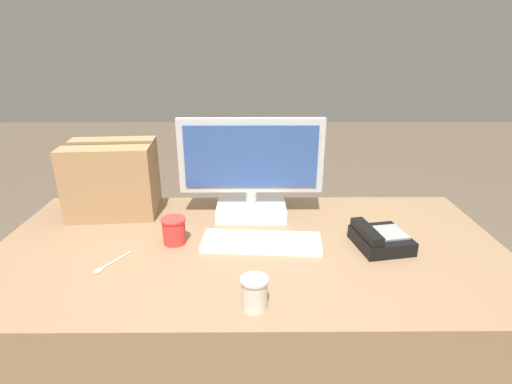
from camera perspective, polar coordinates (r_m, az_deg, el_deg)
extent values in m
cube|color=#8C6B4C|center=(1.65, -0.87, -19.20)|extent=(1.80, 0.90, 0.76)
cube|color=white|center=(1.66, -0.68, -2.39)|extent=(0.28, 0.22, 0.05)
cylinder|color=#B2B2B2|center=(1.64, -0.69, -0.77)|extent=(0.04, 0.04, 0.05)
cube|color=#B2B2B2|center=(1.58, -0.72, 5.20)|extent=(0.57, 0.03, 0.30)
cube|color=#2D4C8C|center=(1.57, -0.72, 5.03)|extent=(0.52, 0.01, 0.25)
cube|color=silver|center=(1.42, 0.80, -7.19)|extent=(0.43, 0.18, 0.02)
cube|color=silver|center=(1.42, 0.80, -6.69)|extent=(0.39, 0.14, 0.01)
cube|color=black|center=(1.48, 17.43, -6.58)|extent=(0.20, 0.21, 0.05)
cube|color=black|center=(1.43, 15.53, -5.46)|extent=(0.08, 0.18, 0.03)
cube|color=gray|center=(1.48, 18.61, -5.50)|extent=(0.11, 0.13, 0.01)
cylinder|color=red|center=(1.45, -11.62, -5.57)|extent=(0.08, 0.08, 0.09)
cylinder|color=red|center=(1.43, -11.76, -3.86)|extent=(0.09, 0.09, 0.01)
cylinder|color=beige|center=(1.11, -0.23, -14.41)|extent=(0.07, 0.07, 0.08)
cylinder|color=beige|center=(1.08, -0.23, -12.44)|extent=(0.08, 0.08, 0.01)
cube|color=#B2B2B7|center=(1.41, -19.30, -9.15)|extent=(0.07, 0.11, 0.00)
ellipsoid|color=#B2B2B7|center=(1.37, -21.66, -10.42)|extent=(0.04, 0.04, 0.00)
cube|color=#9E754C|center=(1.74, -19.84, 1.81)|extent=(0.36, 0.27, 0.30)
cube|color=brown|center=(1.70, -20.47, 6.57)|extent=(0.34, 0.07, 0.00)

